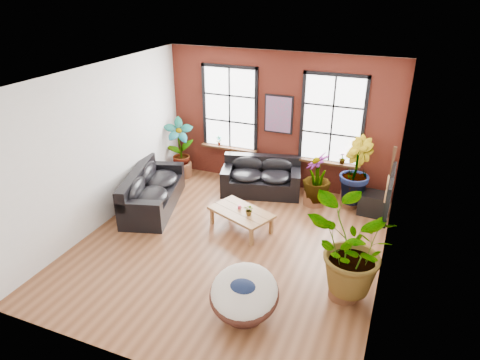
# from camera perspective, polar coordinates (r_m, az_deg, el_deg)

# --- Properties ---
(room) EXTENTS (6.04, 6.54, 3.54)m
(room) POSITION_cam_1_polar(r_m,az_deg,el_deg) (8.31, -1.18, 1.85)
(room) COLOR brown
(room) RESTS_ON ground
(sofa_back) EXTENTS (2.16, 1.43, 0.91)m
(sofa_back) POSITION_cam_1_polar(r_m,az_deg,el_deg) (11.02, 2.85, 0.36)
(sofa_back) COLOR black
(sofa_back) RESTS_ON ground
(sofa_left) EXTENTS (1.64, 2.57, 0.94)m
(sofa_left) POSITION_cam_1_polar(r_m,az_deg,el_deg) (10.48, -11.81, -1.46)
(sofa_left) COLOR black
(sofa_left) RESTS_ON ground
(coffee_table) EXTENTS (1.57, 1.25, 0.53)m
(coffee_table) POSITION_cam_1_polar(r_m,az_deg,el_deg) (9.40, 0.14, -4.43)
(coffee_table) COLOR brown
(coffee_table) RESTS_ON ground
(papasan_chair) EXTENTS (1.26, 1.27, 0.85)m
(papasan_chair) POSITION_cam_1_polar(r_m,az_deg,el_deg) (7.14, 0.55, -14.96)
(papasan_chair) COLOR #432018
(papasan_chair) RESTS_ON ground
(poster) EXTENTS (0.74, 0.06, 0.98)m
(poster) POSITION_cam_1_polar(r_m,az_deg,el_deg) (10.93, 5.16, 8.71)
(poster) COLOR black
(poster) RESTS_ON room
(tv_wall_unit) EXTENTS (0.13, 1.86, 1.20)m
(tv_wall_unit) POSITION_cam_1_polar(r_m,az_deg,el_deg) (8.23, 19.27, -1.46)
(tv_wall_unit) COLOR black
(tv_wall_unit) RESTS_ON room
(media_box) EXTENTS (0.65, 0.55, 0.52)m
(media_box) POSITION_cam_1_polar(r_m,az_deg,el_deg) (10.53, 17.28, -3.00)
(media_box) COLOR black
(media_box) RESTS_ON ground
(pot_back_left) EXTENTS (0.67, 0.67, 0.39)m
(pot_back_left) POSITION_cam_1_polar(r_m,az_deg,el_deg) (12.10, -7.69, 1.40)
(pot_back_left) COLOR brown
(pot_back_left) RESTS_ON ground
(pot_back_right) EXTENTS (0.61, 0.61, 0.36)m
(pot_back_right) POSITION_cam_1_polar(r_m,az_deg,el_deg) (10.81, 14.50, -2.37)
(pot_back_right) COLOR brown
(pot_back_right) RESTS_ON ground
(pot_right_wall) EXTENTS (0.58, 0.58, 0.38)m
(pot_right_wall) POSITION_cam_1_polar(r_m,az_deg,el_deg) (7.87, 13.68, -13.71)
(pot_right_wall) COLOR brown
(pot_right_wall) RESTS_ON ground
(pot_mid) EXTENTS (0.62, 0.62, 0.37)m
(pot_mid) POSITION_cam_1_polar(r_m,az_deg,el_deg) (10.66, 9.82, -2.26)
(pot_mid) COLOR brown
(pot_mid) RESTS_ON ground
(floor_plant_back_left) EXTENTS (0.97, 0.90, 1.52)m
(floor_plant_back_left) POSITION_cam_1_polar(r_m,az_deg,el_deg) (11.84, -8.06, 4.58)
(floor_plant_back_left) COLOR #1A4713
(floor_plant_back_left) RESTS_ON ground
(floor_plant_back_right) EXTENTS (0.94, 1.05, 1.59)m
(floor_plant_back_right) POSITION_cam_1_polar(r_m,az_deg,el_deg) (10.45, 15.02, 1.26)
(floor_plant_back_right) COLOR #1A4713
(floor_plant_back_right) RESTS_ON ground
(floor_plant_right_wall) EXTENTS (1.66, 1.50, 1.63)m
(floor_plant_right_wall) POSITION_cam_1_polar(r_m,az_deg,el_deg) (7.39, 14.29, -9.13)
(floor_plant_right_wall) COLOR #1A4713
(floor_plant_right_wall) RESTS_ON ground
(floor_plant_mid) EXTENTS (0.80, 0.80, 1.21)m
(floor_plant_mid) POSITION_cam_1_polar(r_m,az_deg,el_deg) (10.39, 10.22, 0.39)
(floor_plant_mid) COLOR #1A4713
(floor_plant_mid) RESTS_ON ground
(table_plant) EXTENTS (0.24, 0.21, 0.25)m
(table_plant) POSITION_cam_1_polar(r_m,az_deg,el_deg) (9.17, 1.26, -4.02)
(table_plant) COLOR #1A4713
(table_plant) RESTS_ON coffee_table
(sill_plant_left) EXTENTS (0.17, 0.17, 0.27)m
(sill_plant_left) POSITION_cam_1_polar(r_m,az_deg,el_deg) (11.73, -2.83, 5.25)
(sill_plant_left) COLOR #1A4713
(sill_plant_left) RESTS_ON room
(sill_plant_right) EXTENTS (0.19, 0.19, 0.27)m
(sill_plant_right) POSITION_cam_1_polar(r_m,az_deg,el_deg) (10.84, 13.50, 2.83)
(sill_plant_right) COLOR #1A4713
(sill_plant_right) RESTS_ON room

